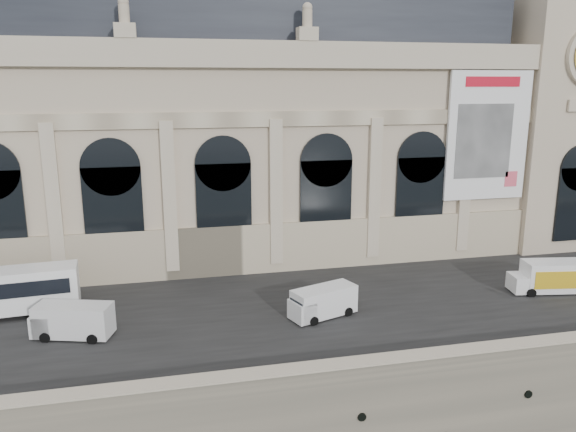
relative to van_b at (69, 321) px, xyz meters
name	(u,v)px	position (x,y,z in m)	size (l,w,h in m)	color
quay	(247,262)	(16.77, 24.04, -4.29)	(160.00, 70.00, 6.00)	gray
street	(284,302)	(16.77, 3.04, -1.26)	(160.00, 24.00, 0.06)	#2D2D2D
parapet	(330,373)	(16.77, -10.36, -0.67)	(160.00, 1.40, 1.21)	gray
museum	(194,127)	(10.80, 19.90, 12.43)	(69.00, 18.70, 29.10)	beige
clock_pavilion	(545,91)	(50.77, 16.96, 16.13)	(13.00, 14.72, 36.70)	beige
van_b	(69,321)	(0.00, 0.00, 0.00)	(6.06, 3.69, 2.53)	silver
van_c	(320,303)	(18.96, -0.71, -0.05)	(5.86, 3.77, 2.44)	white
box_truck	(552,277)	(40.68, 0.04, 0.15)	(7.39, 3.46, 2.87)	white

